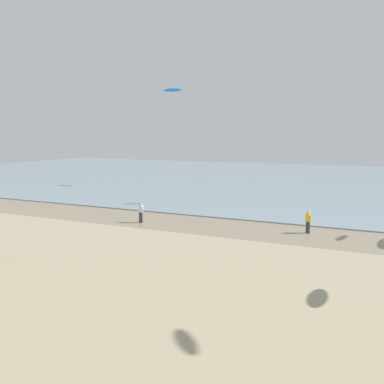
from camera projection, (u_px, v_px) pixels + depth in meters
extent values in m
cube|color=gray|center=(280.00, 233.00, 31.04)|extent=(120.00, 6.29, 0.01)
cube|color=#7F939E|center=(337.00, 181.00, 65.25)|extent=(160.00, 70.00, 0.10)
cylinder|color=#383842|center=(142.00, 218.00, 34.54)|extent=(0.16, 0.16, 0.88)
cylinder|color=#383842|center=(140.00, 217.00, 34.68)|extent=(0.16, 0.16, 0.88)
cube|color=white|center=(141.00, 209.00, 34.51)|extent=(0.40, 0.30, 0.60)
sphere|color=tan|center=(141.00, 204.00, 34.45)|extent=(0.22, 0.22, 0.22)
cylinder|color=white|center=(143.00, 210.00, 34.37)|extent=(0.09, 0.09, 0.52)
cylinder|color=white|center=(139.00, 209.00, 34.67)|extent=(0.09, 0.09, 0.52)
cylinder|color=#383842|center=(309.00, 228.00, 30.76)|extent=(0.16, 0.16, 0.88)
cylinder|color=#383842|center=(307.00, 227.00, 30.96)|extent=(0.16, 0.16, 0.88)
cube|color=yellow|center=(308.00, 218.00, 30.76)|extent=(0.42, 0.40, 0.60)
sphere|color=beige|center=(308.00, 212.00, 30.70)|extent=(0.22, 0.22, 0.22)
cylinder|color=yellow|center=(310.00, 219.00, 30.55)|extent=(0.09, 0.09, 0.52)
cylinder|color=yellow|center=(306.00, 218.00, 30.98)|extent=(0.09, 0.09, 0.52)
ellipsoid|color=#2384D1|center=(173.00, 90.00, 57.46)|extent=(2.89, 1.07, 0.56)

